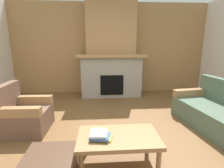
% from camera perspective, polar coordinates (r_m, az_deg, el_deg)
% --- Properties ---
extents(ground, '(9.00, 9.00, 0.00)m').
position_cam_1_polar(ground, '(2.99, 3.14, -17.89)').
color(ground, brown).
extents(wall_back_wood_panel, '(6.00, 0.12, 2.70)m').
position_cam_1_polar(wall_back_wood_panel, '(5.55, -0.60, 11.32)').
color(wall_back_wood_panel, '#A87A4C').
rests_on(wall_back_wood_panel, ground).
extents(fireplace, '(1.90, 0.82, 2.70)m').
position_cam_1_polar(fireplace, '(5.18, -0.34, 9.11)').
color(fireplace, gray).
rests_on(fireplace, ground).
extents(couch, '(1.09, 1.90, 0.85)m').
position_cam_1_polar(couch, '(3.75, 32.27, -8.47)').
color(couch, '#4C604C').
rests_on(couch, ground).
extents(armchair, '(0.78, 0.78, 0.85)m').
position_cam_1_polar(armchair, '(3.54, -26.77, -8.94)').
color(armchair, brown).
rests_on(armchair, ground).
extents(coffee_table, '(1.00, 0.60, 0.43)m').
position_cam_1_polar(coffee_table, '(2.29, 2.03, -17.55)').
color(coffee_table, '#997047').
rests_on(coffee_table, ground).
extents(book_stack_near_edge, '(0.29, 0.26, 0.07)m').
position_cam_1_polar(book_stack_near_edge, '(2.19, -3.92, -16.34)').
color(book_stack_near_edge, gold).
rests_on(book_stack_near_edge, coffee_table).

